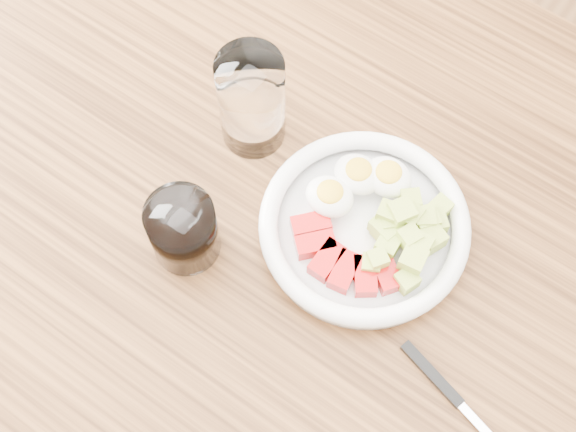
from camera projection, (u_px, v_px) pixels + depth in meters
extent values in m
plane|color=brown|center=(289.00, 385.00, 1.60)|extent=(4.00, 4.00, 0.00)
cube|color=brown|center=(116.00, 2.00, 1.54)|extent=(0.07, 0.07, 0.73)
cube|color=brown|center=(290.00, 245.00, 0.92)|extent=(1.50, 0.90, 0.04)
cylinder|color=white|center=(363.00, 231.00, 0.90)|extent=(0.23, 0.23, 0.01)
torus|color=white|center=(365.00, 225.00, 0.88)|extent=(0.23, 0.23, 0.02)
cube|color=#B30B0B|center=(311.00, 226.00, 0.88)|extent=(0.05, 0.05, 0.02)
cube|color=#B30B0B|center=(315.00, 244.00, 0.87)|extent=(0.05, 0.05, 0.02)
cube|color=#B30B0B|center=(327.00, 260.00, 0.86)|extent=(0.02, 0.04, 0.02)
cube|color=#B30B0B|center=(344.00, 272.00, 0.86)|extent=(0.03, 0.05, 0.02)
cube|color=#B30B0B|center=(365.00, 276.00, 0.86)|extent=(0.04, 0.05, 0.02)
cube|color=#B30B0B|center=(386.00, 273.00, 0.86)|extent=(0.05, 0.04, 0.02)
ellipsoid|color=white|center=(358.00, 174.00, 0.89)|extent=(0.06, 0.05, 0.03)
ellipsoid|color=yellow|center=(359.00, 169.00, 0.88)|extent=(0.03, 0.03, 0.01)
ellipsoid|color=white|center=(388.00, 177.00, 0.89)|extent=(0.06, 0.05, 0.03)
ellipsoid|color=yellow|center=(389.00, 172.00, 0.88)|extent=(0.03, 0.03, 0.01)
ellipsoid|color=white|center=(330.00, 197.00, 0.88)|extent=(0.06, 0.05, 0.03)
ellipsoid|color=yellow|center=(330.00, 192.00, 0.87)|extent=(0.03, 0.03, 0.01)
cube|color=#B5C24A|center=(437.00, 224.00, 0.87)|extent=(0.03, 0.03, 0.02)
cube|color=#B5C24A|center=(371.00, 264.00, 0.86)|extent=(0.03, 0.03, 0.02)
cube|color=#B5C24A|center=(425.00, 219.00, 0.87)|extent=(0.03, 0.03, 0.02)
cube|color=#B5C24A|center=(440.00, 208.00, 0.88)|extent=(0.02, 0.02, 0.02)
cube|color=#B5C24A|center=(407.00, 280.00, 0.85)|extent=(0.03, 0.03, 0.02)
cube|color=#B5C24A|center=(410.00, 201.00, 0.88)|extent=(0.03, 0.03, 0.02)
cube|color=#B5C24A|center=(387.00, 230.00, 0.87)|extent=(0.03, 0.03, 0.03)
cube|color=#B5C24A|center=(432.00, 239.00, 0.86)|extent=(0.03, 0.03, 0.02)
cube|color=#B5C24A|center=(419.00, 246.00, 0.85)|extent=(0.03, 0.03, 0.02)
cube|color=#B5C24A|center=(387.00, 246.00, 0.86)|extent=(0.02, 0.02, 0.02)
cube|color=#B5C24A|center=(390.00, 222.00, 0.87)|extent=(0.03, 0.03, 0.02)
cube|color=#B5C24A|center=(378.00, 259.00, 0.85)|extent=(0.03, 0.03, 0.02)
cube|color=#B5C24A|center=(409.00, 237.00, 0.85)|extent=(0.03, 0.03, 0.02)
cube|color=#B5C24A|center=(380.00, 226.00, 0.87)|extent=(0.02, 0.02, 0.02)
cube|color=#B5C24A|center=(388.00, 213.00, 0.87)|extent=(0.02, 0.02, 0.02)
cube|color=#B5C24A|center=(408.00, 216.00, 0.87)|extent=(0.03, 0.03, 0.03)
cube|color=#B5C24A|center=(413.00, 261.00, 0.85)|extent=(0.03, 0.03, 0.03)
cube|color=#B5C24A|center=(401.00, 213.00, 0.86)|extent=(0.03, 0.03, 0.03)
cube|color=#B5C24A|center=(426.00, 220.00, 0.87)|extent=(0.04, 0.04, 0.03)
cube|color=black|center=(432.00, 374.00, 0.83)|extent=(0.08, 0.03, 0.01)
cube|color=silver|center=(478.00, 424.00, 0.81)|extent=(0.05, 0.02, 0.00)
cylinder|color=white|center=(252.00, 101.00, 0.89)|extent=(0.08, 0.08, 0.14)
cylinder|color=white|center=(183.00, 230.00, 0.86)|extent=(0.07, 0.07, 0.09)
cylinder|color=black|center=(183.00, 231.00, 0.86)|extent=(0.07, 0.07, 0.07)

